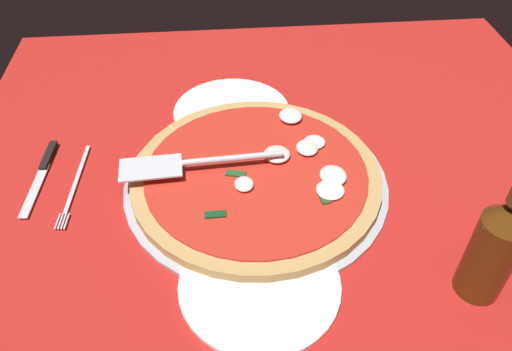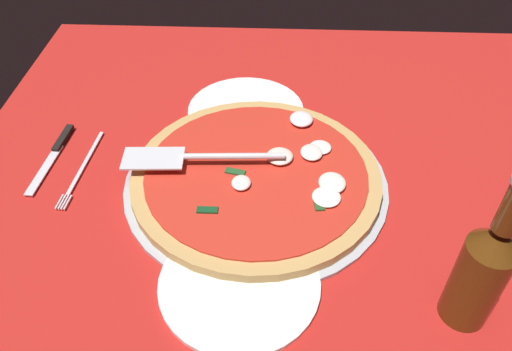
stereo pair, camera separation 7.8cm
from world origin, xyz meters
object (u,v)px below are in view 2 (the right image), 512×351
(pizza_server, at_px, (195,157))
(place_setting_far, at_px, (68,161))
(dinner_plate_left, at_px, (239,284))
(pizza, at_px, (258,175))
(dinner_plate_right, at_px, (246,111))
(beer_bottle, at_px, (482,270))

(pizza_server, distance_m, place_setting_far, 0.22)
(dinner_plate_left, xyz_separation_m, pizza, (0.19, -0.02, 0.01))
(dinner_plate_left, distance_m, pizza_server, 0.22)
(dinner_plate_left, distance_m, place_setting_far, 0.38)
(pizza_server, bearing_deg, dinner_plate_right, -113.40)
(dinner_plate_right, bearing_deg, place_setting_far, 118.50)
(pizza, xyz_separation_m, pizza_server, (0.01, 0.10, 0.03))
(pizza_server, xyz_separation_m, place_setting_far, (0.03, 0.22, -0.04))
(pizza_server, distance_m, beer_bottle, 0.43)
(pizza_server, bearing_deg, beer_bottle, 144.31)
(pizza, distance_m, pizza_server, 0.10)
(pizza_server, bearing_deg, pizza, 171.42)
(dinner_plate_right, relative_size, pizza_server, 0.85)
(pizza_server, height_order, place_setting_far, pizza_server)
(dinner_plate_left, relative_size, place_setting_far, 1.06)
(dinner_plate_left, xyz_separation_m, beer_bottle, (-0.03, -0.28, 0.08))
(pizza_server, bearing_deg, dinner_plate_left, 109.07)
(dinner_plate_left, distance_m, beer_bottle, 0.29)
(dinner_plate_right, bearing_deg, pizza, -170.88)
(pizza, distance_m, place_setting_far, 0.32)
(dinner_plate_right, relative_size, beer_bottle, 0.93)
(dinner_plate_left, xyz_separation_m, pizza_server, (0.20, 0.08, 0.04))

